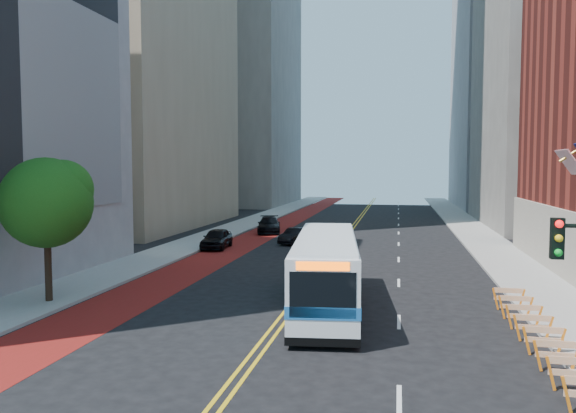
# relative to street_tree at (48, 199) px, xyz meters

# --- Properties ---
(ground) EXTENTS (160.00, 160.00, 0.00)m
(ground) POSITION_rel_street_tree_xyz_m (11.24, -6.04, -4.91)
(ground) COLOR black
(ground) RESTS_ON ground
(sidewalk_left) EXTENTS (4.00, 140.00, 0.15)m
(sidewalk_left) POSITION_rel_street_tree_xyz_m (-0.76, 23.96, -4.84)
(sidewalk_left) COLOR gray
(sidewalk_left) RESTS_ON ground
(sidewalk_right) EXTENTS (4.00, 140.00, 0.15)m
(sidewalk_right) POSITION_rel_street_tree_xyz_m (23.24, 23.96, -4.84)
(sidewalk_right) COLOR gray
(sidewalk_right) RESTS_ON ground
(bus_lane_paint) EXTENTS (3.60, 140.00, 0.01)m
(bus_lane_paint) POSITION_rel_street_tree_xyz_m (3.14, 23.96, -4.91)
(bus_lane_paint) COLOR #64170E
(bus_lane_paint) RESTS_ON ground
(center_line_inner) EXTENTS (0.14, 140.00, 0.01)m
(center_line_inner) POSITION_rel_street_tree_xyz_m (11.06, 23.96, -4.91)
(center_line_inner) COLOR gold
(center_line_inner) RESTS_ON ground
(center_line_outer) EXTENTS (0.14, 140.00, 0.01)m
(center_line_outer) POSITION_rel_street_tree_xyz_m (11.42, 23.96, -4.91)
(center_line_outer) COLOR gold
(center_line_outer) RESTS_ON ground
(lane_dashes) EXTENTS (0.14, 98.20, 0.01)m
(lane_dashes) POSITION_rel_street_tree_xyz_m (16.04, 31.96, -4.90)
(lane_dashes) COLOR silver
(lane_dashes) RESTS_ON ground
(midrise_right_near) EXTENTS (18.00, 26.00, 40.00)m
(midrise_right_near) POSITION_rel_street_tree_xyz_m (34.24, 41.96, 15.09)
(midrise_right_near) COLOR slate
(midrise_right_near) RESTS_ON ground
(midrise_right_far) EXTENTS (20.00, 28.00, 55.00)m
(midrise_right_far) POSITION_rel_street_tree_xyz_m (35.24, 71.96, 22.59)
(midrise_right_far) COLOR gray
(midrise_right_far) RESTS_ON ground
(midrise_left_far) EXTENTS (20.00, 26.00, 65.00)m
(midrise_left_far) POSITION_rel_street_tree_xyz_m (-12.76, 71.96, 27.59)
(midrise_left_far) COLOR slate
(midrise_left_far) RESTS_ON ground
(construction_barriers) EXTENTS (1.42, 10.91, 1.00)m
(construction_barriers) POSITION_rel_street_tree_xyz_m (20.84, -2.62, -4.24)
(construction_barriers) COLOR orange
(construction_barriers) RESTS_ON ground
(street_tree) EXTENTS (4.20, 4.20, 6.70)m
(street_tree) POSITION_rel_street_tree_xyz_m (0.00, 0.00, 0.00)
(street_tree) COLOR black
(street_tree) RESTS_ON sidewalk_left
(transit_bus) EXTENTS (3.93, 12.31, 3.32)m
(transit_bus) POSITION_rel_street_tree_xyz_m (12.79, 1.65, -3.18)
(transit_bus) COLOR silver
(transit_bus) RESTS_ON ground
(car_a) EXTENTS (2.17, 4.72, 1.57)m
(car_a) POSITION_rel_street_tree_xyz_m (1.94, 18.69, -4.13)
(car_a) COLOR black
(car_a) RESTS_ON ground
(car_b) EXTENTS (2.33, 4.15, 1.29)m
(car_b) POSITION_rel_street_tree_xyz_m (7.49, 22.65, -4.26)
(car_b) COLOR black
(car_b) RESTS_ON ground
(car_c) EXTENTS (3.22, 5.64, 1.54)m
(car_c) POSITION_rel_street_tree_xyz_m (3.60, 29.81, -4.14)
(car_c) COLOR black
(car_c) RESTS_ON ground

